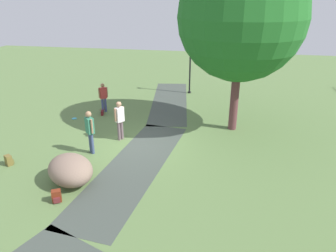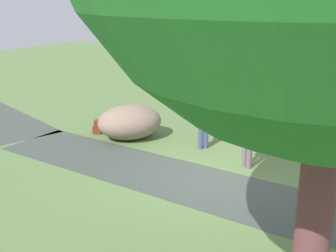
{
  "view_description": "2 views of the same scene",
  "coord_description": "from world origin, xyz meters",
  "px_view_note": "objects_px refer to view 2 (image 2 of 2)",
  "views": [
    {
      "loc": [
        11.95,
        3.52,
        6.06
      ],
      "look_at": [
        0.24,
        1.28,
        1.04
      ],
      "focal_mm": 33.85,
      "sensor_mm": 36.0,
      "label": 1
    },
    {
      "loc": [
        -2.91,
        8.16,
        3.86
      ],
      "look_at": [
        1.57,
        -0.44,
        0.91
      ],
      "focal_mm": 44.64,
      "sensor_mm": 36.0,
      "label": 2
    }
  ],
  "objects_px": {
    "man_near_boulder": "(249,126)",
    "passerby_on_path": "(204,110)",
    "spare_backpack_on_lawn": "(193,112)",
    "lawn_boulder": "(130,122)",
    "backpack_by_boulder": "(98,127)"
  },
  "relations": [
    {
      "from": "lawn_boulder",
      "to": "backpack_by_boulder",
      "type": "xyz_separation_m",
      "value": [
        1.12,
        0.05,
        -0.3
      ]
    },
    {
      "from": "man_near_boulder",
      "to": "passerby_on_path",
      "type": "bearing_deg",
      "value": -27.22
    },
    {
      "from": "passerby_on_path",
      "to": "spare_backpack_on_lawn",
      "type": "relative_size",
      "value": 4.53
    },
    {
      "from": "lawn_boulder",
      "to": "backpack_by_boulder",
      "type": "relative_size",
      "value": 5.8
    },
    {
      "from": "spare_backpack_on_lawn",
      "to": "backpack_by_boulder",
      "type": "bearing_deg",
      "value": 58.83
    },
    {
      "from": "man_near_boulder",
      "to": "spare_backpack_on_lawn",
      "type": "height_order",
      "value": "man_near_boulder"
    },
    {
      "from": "man_near_boulder",
      "to": "passerby_on_path",
      "type": "height_order",
      "value": "passerby_on_path"
    },
    {
      "from": "man_near_boulder",
      "to": "spare_backpack_on_lawn",
      "type": "bearing_deg",
      "value": -49.19
    },
    {
      "from": "passerby_on_path",
      "to": "spare_backpack_on_lawn",
      "type": "xyz_separation_m",
      "value": [
        1.53,
        -2.7,
        -0.87
      ]
    },
    {
      "from": "backpack_by_boulder",
      "to": "passerby_on_path",
      "type": "bearing_deg",
      "value": -175.68
    },
    {
      "from": "lawn_boulder",
      "to": "man_near_boulder",
      "type": "xyz_separation_m",
      "value": [
        -3.65,
        0.55,
        0.55
      ]
    },
    {
      "from": "lawn_boulder",
      "to": "passerby_on_path",
      "type": "xyz_separation_m",
      "value": [
        -2.2,
        -0.2,
        0.57
      ]
    },
    {
      "from": "lawn_boulder",
      "to": "man_near_boulder",
      "type": "height_order",
      "value": "man_near_boulder"
    },
    {
      "from": "passerby_on_path",
      "to": "backpack_by_boulder",
      "type": "relative_size",
      "value": 4.53
    },
    {
      "from": "man_near_boulder",
      "to": "passerby_on_path",
      "type": "xyz_separation_m",
      "value": [
        1.44,
        -0.74,
        0.02
      ]
    }
  ]
}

